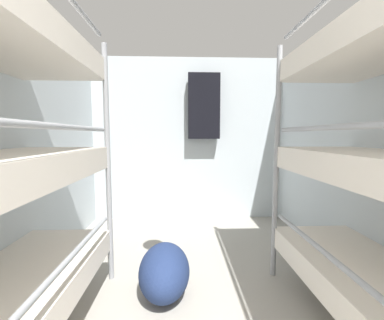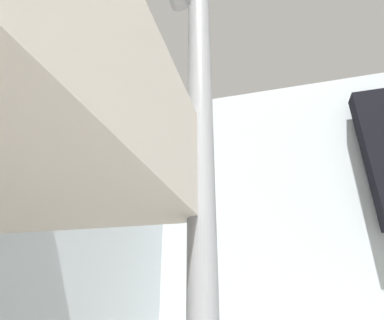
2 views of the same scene
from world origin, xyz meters
name	(u,v)px [view 2 (image 2 of 2)]	position (x,y,z in m)	size (l,w,h in m)	color
wall_back	(378,238)	(0.00, 4.06, 1.17)	(2.85, 0.06, 2.33)	silver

